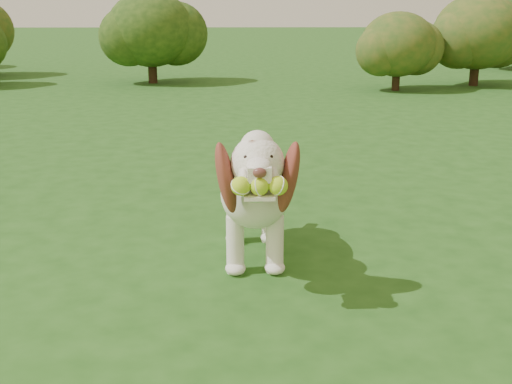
{
  "coord_description": "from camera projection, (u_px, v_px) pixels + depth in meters",
  "views": [
    {
      "loc": [
        -0.23,
        -3.6,
        1.45
      ],
      "look_at": [
        -0.14,
        -0.38,
        0.51
      ],
      "focal_mm": 45.0,
      "sensor_mm": 36.0,
      "label": 1
    }
  ],
  "objects": [
    {
      "name": "dog",
      "position": [
        254.0,
        187.0,
        3.63
      ],
      "size": [
        0.46,
        1.32,
        0.87
      ],
      "rotation": [
        0.0,
        0.0,
        0.01
      ],
      "color": "white",
      "rests_on": "ground"
    },
    {
      "name": "ground",
      "position": [
        278.0,
        255.0,
        3.87
      ],
      "size": [
        80.0,
        80.0,
        0.0
      ],
      "primitive_type": "plane",
      "color": "#1E4A15",
      "rests_on": "ground"
    },
    {
      "name": "shrub_b",
      "position": [
        151.0,
        29.0,
        12.04
      ],
      "size": [
        1.64,
        1.64,
        1.7
      ],
      "color": "#382314",
      "rests_on": "ground"
    },
    {
      "name": "shrub_c",
      "position": [
        398.0,
        44.0,
        11.04
      ],
      "size": [
        1.3,
        1.3,
        1.34
      ],
      "color": "#382314",
      "rests_on": "ground"
    },
    {
      "name": "shrub_d",
      "position": [
        478.0,
        32.0,
        11.66
      ],
      "size": [
        1.6,
        1.6,
        1.66
      ],
      "color": "#382314",
      "rests_on": "ground"
    }
  ]
}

